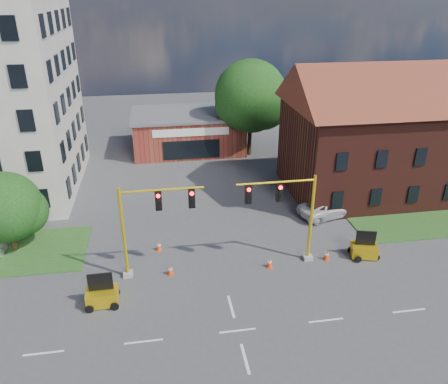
{
  "coord_description": "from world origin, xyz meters",
  "views": [
    {
      "loc": [
        -3.64,
        -17.81,
        16.69
      ],
      "look_at": [
        0.89,
        10.0,
        3.6
      ],
      "focal_mm": 35.0,
      "sensor_mm": 36.0,
      "label": 1
    }
  ],
  "objects_px": {
    "pickup_white": "(329,207)",
    "signal_mast_west": "(150,220)",
    "signal_mast_east": "(288,210)",
    "trailer_west": "(102,295)",
    "trailer_east": "(364,249)"
  },
  "relations": [
    {
      "from": "signal_mast_west",
      "to": "signal_mast_east",
      "type": "bearing_deg",
      "value": 0.0
    },
    {
      "from": "signal_mast_west",
      "to": "pickup_white",
      "type": "relative_size",
      "value": 1.22
    },
    {
      "from": "pickup_white",
      "to": "trailer_east",
      "type": "bearing_deg",
      "value": 165.72
    },
    {
      "from": "signal_mast_east",
      "to": "signal_mast_west",
      "type": "bearing_deg",
      "value": 180.0
    },
    {
      "from": "signal_mast_east",
      "to": "trailer_east",
      "type": "height_order",
      "value": "signal_mast_east"
    },
    {
      "from": "signal_mast_east",
      "to": "trailer_west",
      "type": "xyz_separation_m",
      "value": [
        -11.69,
        -2.58,
        -3.28
      ]
    },
    {
      "from": "pickup_white",
      "to": "signal_mast_west",
      "type": "bearing_deg",
      "value": 97.26
    },
    {
      "from": "trailer_east",
      "to": "signal_mast_east",
      "type": "bearing_deg",
      "value": -168.25
    },
    {
      "from": "signal_mast_east",
      "to": "pickup_white",
      "type": "bearing_deg",
      "value": 47.28
    },
    {
      "from": "trailer_west",
      "to": "pickup_white",
      "type": "bearing_deg",
      "value": 25.22
    },
    {
      "from": "signal_mast_east",
      "to": "trailer_west",
      "type": "height_order",
      "value": "signal_mast_east"
    },
    {
      "from": "trailer_east",
      "to": "pickup_white",
      "type": "relative_size",
      "value": 0.38
    },
    {
      "from": "signal_mast_east",
      "to": "trailer_east",
      "type": "relative_size",
      "value": 3.23
    },
    {
      "from": "trailer_west",
      "to": "signal_mast_west",
      "type": "bearing_deg",
      "value": 39.89
    },
    {
      "from": "signal_mast_west",
      "to": "trailer_west",
      "type": "height_order",
      "value": "signal_mast_west"
    }
  ]
}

